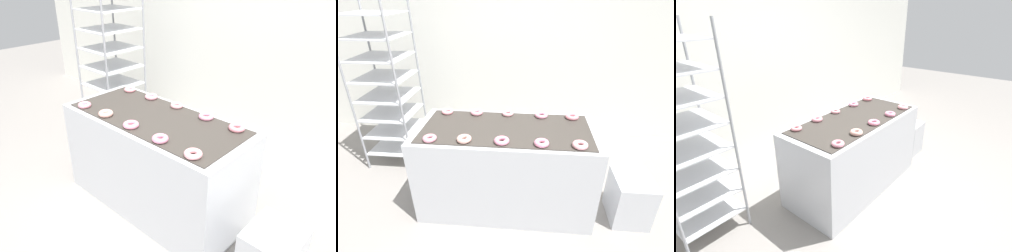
% 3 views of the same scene
% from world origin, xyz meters
% --- Properties ---
extents(wall_back, '(8.00, 0.05, 2.80)m').
position_xyz_m(wall_back, '(0.00, 2.12, 1.40)').
color(wall_back, silver).
rests_on(wall_back, ground_plane).
extents(fryer_machine, '(1.60, 0.72, 0.85)m').
position_xyz_m(fryer_machine, '(0.00, 0.61, 0.42)').
color(fryer_machine, '#B7BABF').
rests_on(fryer_machine, ground_plane).
extents(baking_rack_cart, '(0.58, 0.60, 1.87)m').
position_xyz_m(baking_rack_cart, '(-1.43, 1.30, 0.95)').
color(baking_rack_cart, gray).
rests_on(baking_rack_cart, ground_plane).
extents(glaze_bin, '(0.33, 0.38, 0.45)m').
position_xyz_m(glaze_bin, '(1.15, 0.51, 0.22)').
color(glaze_bin, '#B7BABF').
rests_on(glaze_bin, ground_plane).
extents(donut_near_leftmost, '(0.11, 0.11, 0.04)m').
position_xyz_m(donut_near_leftmost, '(-0.59, 0.35, 0.87)').
color(donut_near_leftmost, pink).
rests_on(donut_near_leftmost, fryer_machine).
extents(donut_near_left, '(0.12, 0.12, 0.04)m').
position_xyz_m(donut_near_left, '(-0.31, 0.36, 0.87)').
color(donut_near_left, tan).
rests_on(donut_near_left, fryer_machine).
extents(donut_near_center, '(0.12, 0.12, 0.04)m').
position_xyz_m(donut_near_center, '(-0.01, 0.36, 0.87)').
color(donut_near_center, pink).
rests_on(donut_near_center, fryer_machine).
extents(donut_near_right, '(0.12, 0.12, 0.04)m').
position_xyz_m(donut_near_right, '(0.30, 0.35, 0.87)').
color(donut_near_right, pink).
rests_on(donut_near_right, fryer_machine).
extents(donut_near_rightmost, '(0.12, 0.12, 0.04)m').
position_xyz_m(donut_near_rightmost, '(0.60, 0.35, 0.87)').
color(donut_near_rightmost, pink).
rests_on(donut_near_rightmost, fryer_machine).
extents(donut_far_leftmost, '(0.11, 0.11, 0.03)m').
position_xyz_m(donut_far_leftmost, '(-0.60, 0.87, 0.87)').
color(donut_far_leftmost, pink).
rests_on(donut_far_leftmost, fryer_machine).
extents(donut_far_left, '(0.12, 0.12, 0.04)m').
position_xyz_m(donut_far_left, '(-0.31, 0.87, 0.87)').
color(donut_far_left, pink).
rests_on(donut_far_left, fryer_machine).
extents(donut_far_center, '(0.11, 0.11, 0.03)m').
position_xyz_m(donut_far_center, '(-0.01, 0.88, 0.87)').
color(donut_far_center, pink).
rests_on(donut_far_center, fryer_machine).
extents(donut_far_right, '(0.12, 0.12, 0.04)m').
position_xyz_m(donut_far_right, '(0.31, 0.87, 0.87)').
color(donut_far_right, pink).
rests_on(donut_far_right, fryer_machine).
extents(donut_far_rightmost, '(0.12, 0.12, 0.04)m').
position_xyz_m(donut_far_rightmost, '(0.60, 0.86, 0.87)').
color(donut_far_rightmost, pink).
rests_on(donut_far_rightmost, fryer_machine).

